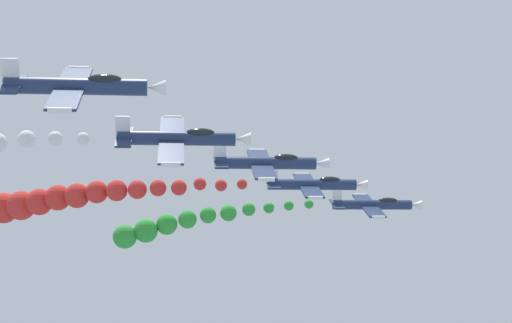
{
  "coord_description": "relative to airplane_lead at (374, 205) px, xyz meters",
  "views": [
    {
      "loc": [
        69.79,
        -6.55,
        95.69
      ],
      "look_at": [
        0.0,
        0.0,
        102.13
      ],
      "focal_mm": 55.74,
      "sensor_mm": 36.0,
      "label": 1
    }
  ],
  "objects": [
    {
      "name": "airplane_lead",
      "position": [
        0.0,
        0.0,
        0.0
      ],
      "size": [
        9.21,
        10.35,
        3.43
      ],
      "rotation": [
        0.0,
        0.31,
        0.0
      ],
      "color": "navy"
    },
    {
      "name": "smoke_trail_lead",
      "position": [
        0.39,
        -22.56,
        -2.31
      ],
      "size": [
        2.75,
        22.17,
        5.45
      ],
      "color": "green"
    },
    {
      "name": "airplane_right_inner",
      "position": [
        18.29,
        -14.06,
        2.99
      ],
      "size": [
        9.05,
        10.35,
        3.79
      ],
      "rotation": [
        0.0,
        0.37,
        0.0
      ],
      "color": "navy"
    },
    {
      "name": "airplane_left_inner",
      "position": [
        8.94,
        -8.35,
        1.69
      ],
      "size": [
        9.18,
        10.35,
        3.47
      ],
      "rotation": [
        0.0,
        0.32,
        0.0
      ],
      "color": "navy"
    },
    {
      "name": "smoke_trail_left_inner",
      "position": [
        2.18,
        -36.27,
        0.08
      ],
      "size": [
        12.8,
        29.62,
        4.75
      ],
      "color": "red"
    },
    {
      "name": "airplane_left_outer",
      "position": [
        27.24,
        -21.89,
        4.03
      ],
      "size": [
        8.48,
        10.35,
        5.06
      ],
      "rotation": [
        0.0,
        0.52,
        0.0
      ],
      "color": "navy"
    },
    {
      "name": "airplane_right_outer",
      "position": [
        37.07,
        -28.28,
        6.14
      ],
      "size": [
        8.66,
        10.35,
        4.7
      ],
      "rotation": [
        0.0,
        0.48,
        0.0
      ],
      "color": "navy"
    }
  ]
}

